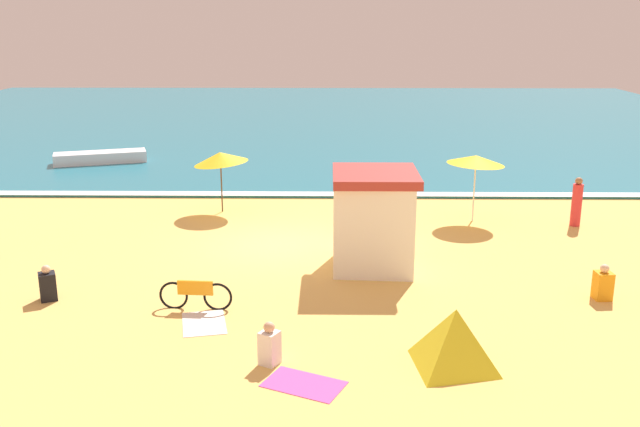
% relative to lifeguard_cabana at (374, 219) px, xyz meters
% --- Properties ---
extents(ground_plane, '(60.00, 60.00, 0.00)m').
position_rel_lifeguard_cabana_xyz_m(ground_plane, '(-3.00, 1.90, -1.41)').
color(ground_plane, '#EDBC60').
extents(ocean_water, '(60.00, 44.00, 0.10)m').
position_rel_lifeguard_cabana_xyz_m(ocean_water, '(-3.00, 29.90, -1.36)').
color(ocean_water, teal).
rests_on(ocean_water, ground_plane).
extents(wave_breaker_foam, '(57.00, 0.70, 0.01)m').
position_rel_lifeguard_cabana_xyz_m(wave_breaker_foam, '(-3.00, 8.20, -1.30)').
color(wave_breaker_foam, white).
rests_on(wave_breaker_foam, ocean_water).
extents(lifeguard_cabana, '(2.36, 2.57, 2.78)m').
position_rel_lifeguard_cabana_xyz_m(lifeguard_cabana, '(0.00, 0.00, 0.00)').
color(lifeguard_cabana, white).
rests_on(lifeguard_cabana, ground_plane).
extents(beach_umbrella_1, '(2.23, 2.22, 2.39)m').
position_rel_lifeguard_cabana_xyz_m(beach_umbrella_1, '(3.76, 4.75, 0.77)').
color(beach_umbrella_1, silver).
rests_on(beach_umbrella_1, ground_plane).
extents(beach_umbrella_3, '(2.03, 2.00, 2.32)m').
position_rel_lifeguard_cabana_xyz_m(beach_umbrella_3, '(-5.22, 5.86, 0.61)').
color(beach_umbrella_3, '#4C3823').
rests_on(beach_umbrella_3, ground_plane).
extents(beach_tent, '(2.22, 2.26, 1.23)m').
position_rel_lifeguard_cabana_xyz_m(beach_tent, '(1.30, -5.98, -0.80)').
color(beach_tent, yellow).
rests_on(beach_tent, ground_plane).
extents(parked_bicycle, '(1.82, 0.19, 0.76)m').
position_rel_lifeguard_cabana_xyz_m(parked_bicycle, '(-4.55, -3.16, -1.03)').
color(parked_bicycle, black).
rests_on(parked_bicycle, ground_plane).
extents(beachgoer_1, '(0.44, 0.44, 0.93)m').
position_rel_lifeguard_cabana_xyz_m(beachgoer_1, '(5.65, -2.40, -1.01)').
color(beachgoer_1, orange).
rests_on(beachgoer_1, ground_plane).
extents(beachgoer_5, '(0.48, 0.48, 1.69)m').
position_rel_lifeguard_cabana_xyz_m(beachgoer_5, '(7.17, 4.21, -0.61)').
color(beachgoer_5, red).
rests_on(beachgoer_5, ground_plane).
extents(beachgoer_6, '(0.49, 0.49, 0.94)m').
position_rel_lifeguard_cabana_xyz_m(beachgoer_6, '(-2.50, -6.00, -1.00)').
color(beachgoer_6, white).
rests_on(beachgoer_6, ground_plane).
extents(beachgoer_7, '(0.47, 0.47, 1.54)m').
position_rel_lifeguard_cabana_xyz_m(beachgoer_7, '(-0.37, 5.14, -0.70)').
color(beachgoer_7, white).
rests_on(beachgoer_7, ground_plane).
extents(beachgoer_8, '(0.53, 0.53, 0.93)m').
position_rel_lifeguard_cabana_xyz_m(beachgoer_8, '(-8.39, -2.63, -1.01)').
color(beachgoer_8, black).
rests_on(beachgoer_8, ground_plane).
extents(beach_towel_0, '(1.76, 1.47, 0.01)m').
position_rel_lifeguard_cabana_xyz_m(beach_towel_0, '(-1.77, -6.85, -1.40)').
color(beach_towel_0, '#D84CA5').
rests_on(beach_towel_0, ground_plane).
extents(beach_towel_3, '(1.27, 1.57, 0.01)m').
position_rel_lifeguard_cabana_xyz_m(beach_towel_3, '(-4.21, -4.02, -1.40)').
color(beach_towel_3, white).
rests_on(beach_towel_3, ground_plane).
extents(small_boat_0, '(4.44, 2.47, 0.53)m').
position_rel_lifeguard_cabana_xyz_m(small_boat_0, '(-12.36, 14.35, -1.04)').
color(small_boat_0, white).
rests_on(small_boat_0, ocean_water).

